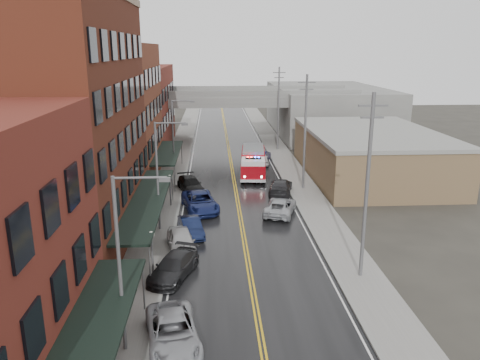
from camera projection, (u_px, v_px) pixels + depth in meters
name	position (u px, v px, depth m)	size (l,w,h in m)	color
road	(238.00, 205.00, 44.71)	(11.00, 160.00, 0.02)	black
sidewalk_left	(161.00, 206.00, 44.28)	(3.00, 160.00, 0.15)	slate
sidewalk_right	(314.00, 203.00, 45.10)	(3.00, 160.00, 0.15)	slate
curb_left	(179.00, 206.00, 44.37)	(0.30, 160.00, 0.15)	gray
curb_right	(297.00, 204.00, 45.01)	(0.30, 160.00, 0.15)	gray
brick_building_b	(65.00, 125.00, 34.80)	(9.00, 20.00, 18.00)	#4D1F14
brick_building_c	(114.00, 113.00, 52.02)	(9.00, 15.00, 15.00)	brown
brick_building_far	(138.00, 108.00, 69.25)	(9.00, 20.00, 12.00)	maroon
tan_building	(370.00, 155.00, 54.55)	(14.00, 22.00, 5.00)	brown
right_far_block	(327.00, 110.00, 83.08)	(18.00, 30.00, 8.00)	slate
awning_0	(85.00, 349.00, 18.50)	(2.60, 16.00, 3.09)	black
awning_1	(148.00, 200.00, 36.75)	(2.60, 18.00, 3.09)	black
awning_2	(168.00, 152.00, 53.57)	(2.60, 13.00, 3.09)	black
globe_lamp_1	(152.00, 243.00, 30.27)	(0.44, 0.44, 3.12)	#59595B
globe_lamp_2	(170.00, 183.00, 43.73)	(0.44, 0.44, 3.12)	#59595B
street_lamp_0	(124.00, 255.00, 21.80)	(2.64, 0.22, 9.00)	#59595B
street_lamp_1	(160.00, 170.00, 37.17)	(2.64, 0.22, 9.00)	#59595B
street_lamp_2	(175.00, 134.00, 52.55)	(2.64, 0.22, 9.00)	#59595B
utility_pole_0	(367.00, 185.00, 29.00)	(1.80, 0.24, 12.00)	#59595B
utility_pole_1	(305.00, 131.00, 48.21)	(1.80, 0.24, 12.00)	#59595B
utility_pole_2	(278.00, 107.00, 67.43)	(1.80, 0.24, 12.00)	#59595B
overpass	(227.00, 104.00, 73.84)	(40.00, 10.00, 7.50)	slate
fire_truck	(253.00, 162.00, 54.74)	(4.05, 8.81, 3.14)	maroon
parked_car_left_2	(173.00, 332.00, 23.43)	(2.50, 5.42, 1.51)	#999BA0
parked_car_left_3	(174.00, 267.00, 30.49)	(2.06, 5.07, 1.47)	black
parked_car_left_4	(181.00, 241.00, 34.36)	(1.91, 4.74, 1.61)	#B4B4B4
parked_car_left_5	(191.00, 227.00, 37.39)	(1.49, 4.27, 1.41)	#0E1633
parked_car_left_6	(200.00, 202.00, 43.13)	(2.78, 6.03, 1.68)	navy
parked_car_left_7	(190.00, 185.00, 48.85)	(2.13, 5.24, 1.52)	black
parked_car_right_0	(280.00, 206.00, 42.18)	(2.41, 5.22, 1.45)	#A8ABB0
parked_car_right_1	(281.00, 186.00, 48.09)	(2.20, 5.41, 1.57)	#262628
parked_car_right_2	(261.00, 159.00, 60.30)	(1.74, 4.33, 1.47)	silver
parked_car_right_3	(262.00, 156.00, 62.12)	(1.50, 4.31, 1.42)	black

